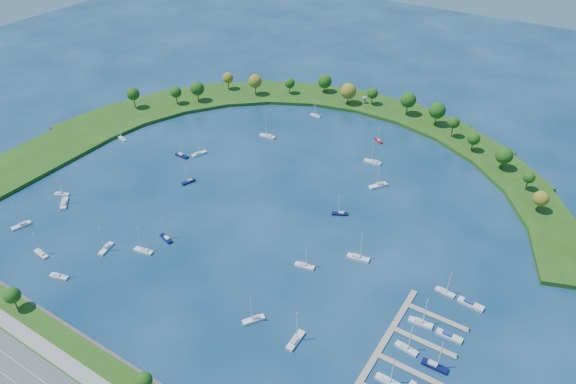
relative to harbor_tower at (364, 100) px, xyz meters
The scene contains 34 objects.
ground 115.64m from the harbor_tower, 85.70° to the right, with size 700.00×700.00×0.00m, color #082A47.
breakwater 76.51m from the harbor_tower, 119.51° to the right, with size 286.74×247.64×2.00m.
breakwater_trees 25.18m from the harbor_tower, 101.78° to the right, with size 239.03×91.86×14.25m.
harbor_tower is the anchor object (origin of this frame).
dock_system 199.77m from the harbor_tower, 61.94° to the right, with size 24.28×82.00×1.60m.
moored_boat_0 68.20m from the harbor_tower, 60.23° to the right, with size 9.32×3.33×13.42m.
moored_boat_1 112.70m from the harbor_tower, 115.58° to the right, with size 5.11×8.62×12.25m.
moored_boat_2 34.20m from the harbor_tower, 122.99° to the right, with size 6.92×2.57×9.94m.
moored_boat_3 183.83m from the harbor_tower, 115.61° to the right, with size 7.28×4.75×10.42m.
moored_boat_4 147.66m from the harbor_tower, 130.71° to the right, with size 7.24×3.46×10.26m.
moored_boat_5 205.06m from the harbor_tower, 111.25° to the right, with size 4.38×8.54×12.09m.
moored_boat_6 189.71m from the harbor_tower, 71.26° to the right, with size 2.79×9.25×13.52m.
moored_boat_7 45.30m from the harbor_tower, 53.62° to the right, with size 6.30×4.81×9.27m.
moored_boat_8 115.13m from the harbor_tower, 69.58° to the right, with size 7.36×5.12×10.64m.
moored_boat_9 71.85m from the harbor_tower, 113.24° to the right, with size 9.43×3.77×13.48m.
moored_boat_10 121.26m from the harbor_tower, 117.06° to the right, with size 8.11×2.60×11.79m.
moored_boat_11 175.08m from the harbor_tower, 95.43° to the right, with size 8.60×3.85×12.21m.
moored_boat_12 184.85m from the harbor_tower, 112.92° to the right, with size 8.57×8.52×13.88m.
moored_boat_13 184.93m from the harbor_tower, 76.41° to the right, with size 6.48×7.95×11.91m.
moored_boat_14 129.95m from the harbor_tower, 105.79° to the right, with size 4.17×7.36×10.44m.
moored_boat_15 143.70m from the harbor_tower, 65.15° to the right, with size 9.54×4.14×13.57m.
moored_boat_16 90.10m from the harbor_tower, 59.67° to the right, with size 7.42×9.26×13.81m.
moored_boat_17 163.85m from the harbor_tower, 95.02° to the right, with size 7.90×4.27×11.18m.
moored_boat_18 152.76m from the harbor_tower, 73.11° to the right, with size 8.31×3.74×11.80m.
moored_boat_19 204.65m from the harbor_tower, 104.39° to the right, with size 7.93×3.06×11.36m.
moored_boat_20 184.26m from the harbor_tower, 99.63° to the right, with size 4.24×8.60×12.17m.
moored_boat_21 205.70m from the harbor_tower, 99.42° to the right, with size 7.93×4.13×11.23m.
docked_boat_4 200.95m from the harbor_tower, 62.05° to the right, with size 8.57×2.60×12.52m.
docked_boat_6 187.70m from the harbor_tower, 59.87° to the right, with size 8.22×3.10×11.80m.
docked_boat_7 194.56m from the harbor_tower, 57.45° to the right, with size 8.71×2.65×12.71m.
docked_boat_8 176.39m from the harbor_tower, 57.72° to the right, with size 8.83×3.11×12.73m.
docked_boat_9 182.45m from the harbor_tower, 55.00° to the right, with size 9.14×2.60×1.86m.
docked_boat_10 161.87m from the harbor_tower, 53.35° to the right, with size 7.68×2.85×11.03m.
docked_boat_11 168.70m from the harbor_tower, 50.83° to the right, with size 9.74×3.35×1.95m.
Camera 1 is at (113.39, -165.08, 145.15)m, focal length 32.71 mm.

